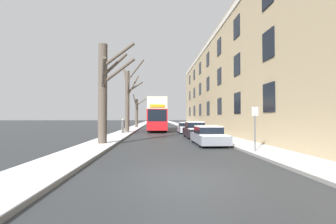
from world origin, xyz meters
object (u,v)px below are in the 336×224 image
Objects in this scene: parked_car_0 at (209,136)px; pedestrian_left_sidewalk at (123,126)px; parked_car_2 at (186,128)px; double_decker_bus at (157,113)px; street_sign_post at (255,127)px; parked_car_1 at (195,130)px; bare_tree_left_2 at (137,112)px; bare_tree_left_1 at (128,98)px; bare_tree_left_0 at (105,90)px.

pedestrian_left_sidewalk is (-7.35, 10.00, 0.36)m from parked_car_0.
parked_car_2 is 7.55m from pedestrian_left_sidewalk.
street_sign_post is (4.90, -20.62, -1.09)m from double_decker_bus.
parked_car_2 is 2.45× the size of pedestrian_left_sidewalk.
bare_tree_left_2 is at bearing 109.84° from parked_car_1.
parked_car_2 reaches higher than parked_car_0.
bare_tree_left_2 is at bearing -65.87° from pedestrian_left_sidewalk.
parked_car_1 is at bearing -90.00° from parked_car_2.
bare_tree_left_1 is at bearing -73.19° from pedestrian_left_sidewalk.
parked_car_0 is 11.67m from parked_car_2.
bare_tree_left_2 is at bearing 105.73° from parked_car_0.
double_decker_bus is 11.52m from parked_car_1.
parked_car_2 is at bearing -62.44° from bare_tree_left_2.
street_sign_post is (1.40, -9.80, 0.71)m from parked_car_1.
pedestrian_left_sidewalk is at bearing 148.89° from parked_car_1.
street_sign_post is (8.52, -4.15, -2.36)m from bare_tree_left_0.
double_decker_bus is (3.62, 16.47, -1.26)m from bare_tree_left_0.
parked_car_1 is at bearing 173.81° from pedestrian_left_sidewalk.
parked_car_0 is at bearing -74.27° from bare_tree_left_2.
bare_tree_left_1 is at bearing 120.23° from parked_car_0.
street_sign_post is (8.75, -14.23, 0.44)m from pedestrian_left_sidewalk.
bare_tree_left_2 reaches higher than double_decker_bus.
double_decker_bus is at bearing 103.38° from street_sign_post.
bare_tree_left_2 is (-0.02, 25.44, -0.90)m from bare_tree_left_0.
street_sign_post is at bearing -62.66° from bare_tree_left_1.
pedestrian_left_sidewalk reaches higher than parked_car_0.
bare_tree_left_0 is at bearing -121.22° from parked_car_2.
bare_tree_left_0 is at bearing -90.34° from bare_tree_left_1.
parked_car_0 is 0.99× the size of parked_car_1.
double_decker_bus is at bearing 126.66° from parked_car_2.
bare_tree_left_1 is 4.86× the size of pedestrian_left_sidewalk.
street_sign_post is (1.40, -15.91, 0.79)m from parked_car_2.
pedestrian_left_sidewalk reaches higher than parked_car_1.
bare_tree_left_2 is at bearing 90.39° from bare_tree_left_1.
pedestrian_left_sidewalk is 16.71m from street_sign_post.
double_decker_bus is 4.29× the size of street_sign_post.
parked_car_0 is (7.12, 0.09, -3.15)m from bare_tree_left_0.
parked_car_1 is at bearing -42.85° from bare_tree_left_1.
bare_tree_left_0 is 16.91m from double_decker_bus.
parked_car_1 is 8.59m from pedestrian_left_sidewalk.
street_sign_post reaches higher than parked_car_0.
bare_tree_left_2 is 30.83m from street_sign_post.
street_sign_post reaches higher than pedestrian_left_sidewalk.
bare_tree_left_0 is 1.15× the size of bare_tree_left_2.
bare_tree_left_1 is 3.92m from pedestrian_left_sidewalk.
parked_car_1 reaches higher than parked_car_2.
parked_car_1 is 6.11m from parked_car_2.
double_decker_bus is 6.17m from parked_car_2.
bare_tree_left_0 is 1.58× the size of parked_car_1.
bare_tree_left_0 is 1.60× the size of parked_car_2.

